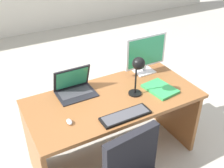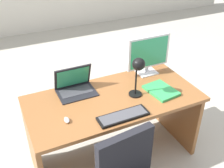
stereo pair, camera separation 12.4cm
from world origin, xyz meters
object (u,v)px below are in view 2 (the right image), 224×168
object	(u,v)px
monitor	(148,53)
desk_lamp	(138,69)
mouse	(67,120)
laptop	(74,84)
keyboard	(123,116)
desk	(111,114)
book	(161,90)

from	to	relation	value
monitor	desk_lamp	size ratio (longest dim) A/B	1.20
monitor	mouse	world-z (taller)	monitor
laptop	mouse	size ratio (longest dim) A/B	4.75
keyboard	mouse	size ratio (longest dim) A/B	5.89
laptop	keyboard	world-z (taller)	laptop
mouse	monitor	bearing A→B (deg)	22.19
monitor	desk_lamp	distance (m)	0.45
mouse	laptop	bearing A→B (deg)	63.27
desk	desk_lamp	xyz separation A→B (m)	(0.19, -0.12, 0.50)
laptop	book	bearing A→B (deg)	-26.70
laptop	keyboard	xyz separation A→B (m)	(0.22, -0.54, -0.06)
monitor	book	xyz separation A→B (m)	(-0.07, -0.36, -0.21)
desk	keyboard	xyz separation A→B (m)	(-0.05, -0.33, 0.24)
desk	desk_lamp	size ratio (longest dim) A/B	4.07
desk	laptop	bearing A→B (deg)	143.16
desk_lamp	book	distance (m)	0.36
monitor	book	world-z (taller)	monitor
monitor	mouse	distance (m)	1.08
desk	keyboard	size ratio (longest dim) A/B	3.68
desk	mouse	world-z (taller)	mouse
desk	laptop	world-z (taller)	laptop
desk	book	size ratio (longest dim) A/B	4.86
desk	book	distance (m)	0.52
laptop	desk_lamp	xyz separation A→B (m)	(0.47, -0.33, 0.20)
monitor	keyboard	size ratio (longest dim) A/B	1.08
desk	keyboard	bearing A→B (deg)	-98.92
book	laptop	bearing A→B (deg)	153.30
monitor	keyboard	bearing A→B (deg)	-135.76
keyboard	book	size ratio (longest dim) A/B	1.32
desk	monitor	xyz separation A→B (m)	(0.50, 0.21, 0.45)
desk_lamp	desk	bearing A→B (deg)	148.84
desk	mouse	distance (m)	0.57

